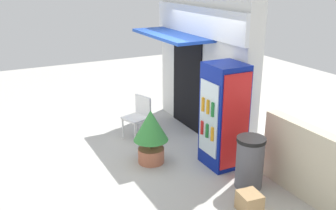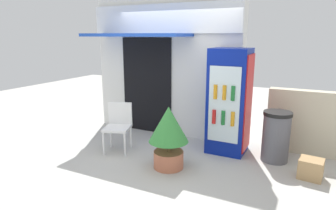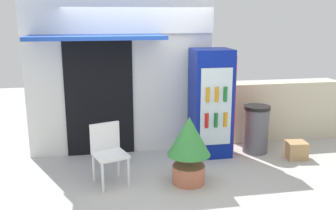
{
  "view_description": "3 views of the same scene",
  "coord_description": "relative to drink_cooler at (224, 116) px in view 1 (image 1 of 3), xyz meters",
  "views": [
    {
      "loc": [
        6.16,
        -2.72,
        3.23
      ],
      "look_at": [
        0.19,
        0.36,
        0.91
      ],
      "focal_mm": 40.8,
      "sensor_mm": 36.0,
      "label": 1
    },
    {
      "loc": [
        2.43,
        -3.99,
        2.05
      ],
      "look_at": [
        0.13,
        0.61,
        0.81
      ],
      "focal_mm": 31.29,
      "sensor_mm": 36.0,
      "label": 2
    },
    {
      "loc": [
        -0.7,
        -5.08,
        2.38
      ],
      "look_at": [
        0.33,
        0.5,
        1.02
      ],
      "focal_mm": 40.31,
      "sensor_mm": 36.0,
      "label": 3
    }
  ],
  "objects": [
    {
      "name": "trash_bin",
      "position": [
        0.82,
        -0.05,
        -0.49
      ],
      "size": [
        0.46,
        0.46,
        0.84
      ],
      "color": "#595960",
      "rests_on": "ground"
    },
    {
      "name": "drink_cooler",
      "position": [
        0.0,
        0.0,
        0.0
      ],
      "size": [
        0.67,
        0.66,
        1.83
      ],
      "color": "navy",
      "rests_on": "ground"
    },
    {
      "name": "potted_plant_near_shop",
      "position": [
        -0.64,
        -1.09,
        -0.33
      ],
      "size": [
        0.62,
        0.62,
        0.99
      ],
      "color": "#BC6B4C",
      "rests_on": "ground"
    },
    {
      "name": "cardboard_box",
      "position": [
        1.37,
        -0.48,
        -0.77
      ],
      "size": [
        0.35,
        0.33,
        0.29
      ],
      "primitive_type": "cube",
      "rotation": [
        0.0,
        0.0,
        -0.11
      ],
      "color": "tan",
      "rests_on": "ground"
    },
    {
      "name": "plastic_chair",
      "position": [
        -1.77,
        -0.83,
        -0.41
      ],
      "size": [
        0.56,
        0.56,
        0.86
      ],
      "color": "white",
      "rests_on": "ground"
    },
    {
      "name": "ground",
      "position": [
        -1.16,
        -0.94,
        -0.92
      ],
      "size": [
        16.0,
        16.0,
        0.0
      ],
      "primitive_type": "plane",
      "color": "beige"
    },
    {
      "name": "storefront_building",
      "position": [
        -1.51,
        0.5,
        0.58
      ],
      "size": [
        3.17,
        1.15,
        2.89
      ],
      "color": "silver",
      "rests_on": "ground"
    }
  ]
}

